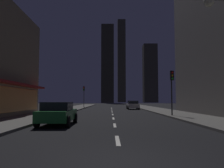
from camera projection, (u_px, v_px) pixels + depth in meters
name	position (u px, v px, depth m)	size (l,w,h in m)	color
ground_plane	(112.00, 110.00, 37.50)	(78.00, 136.00, 0.10)	black
sidewalk_right	(154.00, 109.00, 37.57)	(4.00, 76.00, 0.15)	#605E59
sidewalk_left	(70.00, 109.00, 37.44)	(4.00, 76.00, 0.15)	#605E59
lane_marking_center	(113.00, 115.00, 24.34)	(0.16, 43.80, 0.01)	silver
skyscraper_distant_tall	(108.00, 64.00, 117.07)	(6.38, 8.53, 40.15)	#333026
skyscraper_distant_mid	(122.00, 61.00, 158.48)	(5.47, 5.71, 58.07)	#3F3C2F
skyscraper_distant_short	(150.00, 73.00, 136.28)	(8.20, 7.14, 35.12)	#3F3C2F
car_parked_near	(58.00, 113.00, 14.28)	(1.98, 4.24, 1.45)	#1E722D
car_parked_far	(133.00, 105.00, 38.28)	(1.98, 4.24, 1.45)	silver
fire_hydrant_far_left	(69.00, 108.00, 31.15)	(0.42, 0.30, 0.65)	gold
traffic_light_near_right	(172.00, 83.00, 21.08)	(0.32, 0.48, 4.20)	#2D2D2D
traffic_light_far_left	(84.00, 92.00, 45.08)	(0.32, 0.48, 4.20)	#2D2D2D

